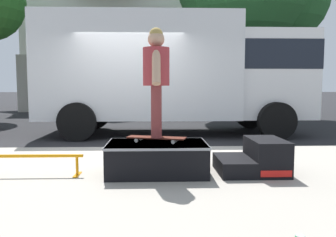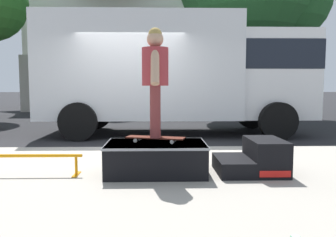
{
  "view_description": "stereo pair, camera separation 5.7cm",
  "coord_description": "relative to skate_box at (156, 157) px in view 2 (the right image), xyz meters",
  "views": [
    {
      "loc": [
        0.59,
        -7.04,
        1.27
      ],
      "look_at": [
        0.81,
        -1.08,
        0.71
      ],
      "focal_mm": 37.05,
      "sensor_mm": 36.0,
      "label": 1
    },
    {
      "loc": [
        0.65,
        -7.04,
        1.27
      ],
      "look_at": [
        0.81,
        -1.08,
        0.71
      ],
      "focal_mm": 37.05,
      "sensor_mm": 36.0,
      "label": 2
    }
  ],
  "objects": [
    {
      "name": "sidewalk_slab",
      "position": [
        -0.61,
        -0.47,
        -0.28
      ],
      "size": [
        50.0,
        5.0,
        0.12
      ],
      "primitive_type": "cube",
      "color": "#A8A093",
      "rests_on": "ground"
    },
    {
      "name": "kicker_ramp",
      "position": [
        1.32,
        -0.0,
        -0.03
      ],
      "size": [
        0.88,
        0.79,
        0.45
      ],
      "color": "black",
      "rests_on": "sidewalk_slab"
    },
    {
      "name": "skater_kid",
      "position": [
        -0.01,
        0.06,
        1.1
      ],
      "size": [
        0.35,
        0.73,
        1.43
      ],
      "color": "brown",
      "rests_on": "skateboard"
    },
    {
      "name": "skate_box",
      "position": [
        0.0,
        0.0,
        0.0
      ],
      "size": [
        1.3,
        0.86,
        0.41
      ],
      "color": "black",
      "rests_on": "sidewalk_slab"
    },
    {
      "name": "box_truck",
      "position": [
        0.53,
        4.73,
        1.36
      ],
      "size": [
        6.91,
        2.63,
        3.05
      ],
      "color": "silver",
      "rests_on": "ground"
    },
    {
      "name": "grind_rail",
      "position": [
        -1.75,
        -0.06,
        -0.01
      ],
      "size": [
        1.59,
        0.28,
        0.28
      ],
      "color": "orange",
      "rests_on": "sidewalk_slab"
    },
    {
      "name": "ground_plane",
      "position": [
        -0.61,
        2.53,
        -0.34
      ],
      "size": [
        140.0,
        140.0,
        0.0
      ],
      "primitive_type": "plane",
      "color": "black"
    },
    {
      "name": "skateboard",
      "position": [
        -0.01,
        0.06,
        0.25
      ],
      "size": [
        0.81,
        0.4,
        0.07
      ],
      "color": "#4C1E14",
      "rests_on": "skate_box"
    },
    {
      "name": "house_behind",
      "position": [
        -2.27,
        16.82,
        3.9
      ],
      "size": [
        9.54,
        8.22,
        8.4
      ],
      "color": "silver",
      "rests_on": "ground"
    }
  ]
}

